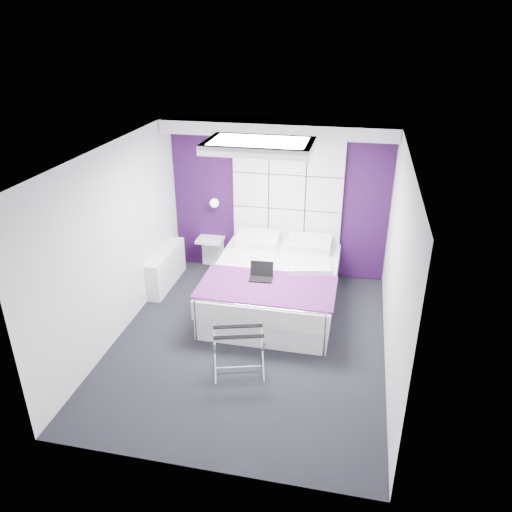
{
  "coord_description": "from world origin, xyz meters",
  "views": [
    {
      "loc": [
        1.26,
        -5.52,
        3.96
      ],
      "look_at": [
        0.01,
        0.35,
        1.12
      ],
      "focal_mm": 35.0,
      "sensor_mm": 36.0,
      "label": 1
    }
  ],
  "objects_px": {
    "radiator": "(166,268)",
    "bed": "(274,286)",
    "laptop": "(262,274)",
    "nightstand": "(210,240)",
    "luggage_rack": "(239,352)",
    "wall_lamp": "(215,202)"
  },
  "relations": [
    {
      "from": "radiator",
      "to": "bed",
      "type": "height_order",
      "value": "bed"
    },
    {
      "from": "laptop",
      "to": "bed",
      "type": "bearing_deg",
      "value": 68.03
    },
    {
      "from": "bed",
      "to": "laptop",
      "type": "xyz_separation_m",
      "value": [
        -0.12,
        -0.36,
        0.36
      ]
    },
    {
      "from": "radiator",
      "to": "nightstand",
      "type": "relative_size",
      "value": 2.7
    },
    {
      "from": "bed",
      "to": "radiator",
      "type": "bearing_deg",
      "value": 170.92
    },
    {
      "from": "radiator",
      "to": "laptop",
      "type": "height_order",
      "value": "laptop"
    },
    {
      "from": "bed",
      "to": "laptop",
      "type": "distance_m",
      "value": 0.53
    },
    {
      "from": "bed",
      "to": "luggage_rack",
      "type": "xyz_separation_m",
      "value": [
        -0.14,
        -1.67,
        -0.04
      ]
    },
    {
      "from": "radiator",
      "to": "laptop",
      "type": "relative_size",
      "value": 3.65
    },
    {
      "from": "laptop",
      "to": "luggage_rack",
      "type": "bearing_deg",
      "value": -94.3
    },
    {
      "from": "bed",
      "to": "nightstand",
      "type": "relative_size",
      "value": 5.14
    },
    {
      "from": "wall_lamp",
      "to": "radiator",
      "type": "xyz_separation_m",
      "value": [
        -0.64,
        -0.76,
        -0.92
      ]
    },
    {
      "from": "nightstand",
      "to": "luggage_rack",
      "type": "height_order",
      "value": "luggage_rack"
    },
    {
      "from": "bed",
      "to": "luggage_rack",
      "type": "distance_m",
      "value": 1.67
    },
    {
      "from": "wall_lamp",
      "to": "radiator",
      "type": "distance_m",
      "value": 1.35
    },
    {
      "from": "nightstand",
      "to": "laptop",
      "type": "bearing_deg",
      "value": -49.36
    },
    {
      "from": "luggage_rack",
      "to": "radiator",
      "type": "bearing_deg",
      "value": 114.4
    },
    {
      "from": "radiator",
      "to": "nightstand",
      "type": "bearing_deg",
      "value": 53.06
    },
    {
      "from": "bed",
      "to": "luggage_rack",
      "type": "height_order",
      "value": "bed"
    },
    {
      "from": "wall_lamp",
      "to": "radiator",
      "type": "relative_size",
      "value": 0.12
    },
    {
      "from": "bed",
      "to": "laptop",
      "type": "relative_size",
      "value": 6.96
    },
    {
      "from": "radiator",
      "to": "luggage_rack",
      "type": "xyz_separation_m",
      "value": [
        1.7,
        -1.96,
        -0.0
      ]
    }
  ]
}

